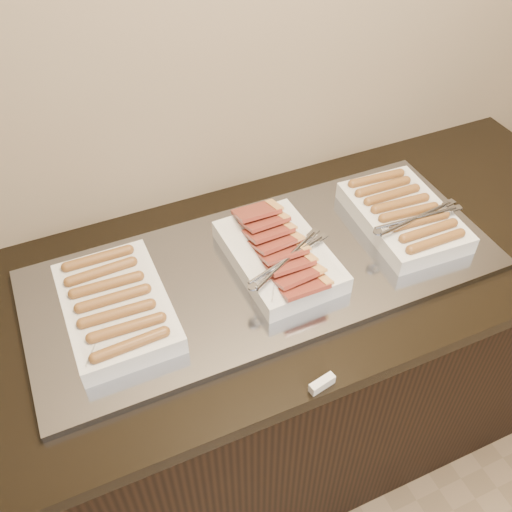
{
  "coord_description": "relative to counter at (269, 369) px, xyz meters",
  "views": [
    {
      "loc": [
        -0.45,
        1.21,
        1.96
      ],
      "look_at": [
        -0.04,
        2.13,
        0.97
      ],
      "focal_mm": 40.0,
      "sensor_mm": 36.0,
      "label": 1
    }
  ],
  "objects": [
    {
      "name": "warming_tray",
      "position": [
        -0.02,
        0.0,
        0.46
      ],
      "size": [
        1.2,
        0.5,
        0.02
      ],
      "primitive_type": "cube",
      "color": "#90939D",
      "rests_on": "counter"
    },
    {
      "name": "dish_right",
      "position": [
        0.4,
        -0.0,
        0.5
      ],
      "size": [
        0.26,
        0.36,
        0.08
      ],
      "rotation": [
        0.0,
        0.0,
        -0.04
      ],
      "color": "silver",
      "rests_on": "warming_tray"
    },
    {
      "name": "dish_center",
      "position": [
        0.02,
        -0.0,
        0.5
      ],
      "size": [
        0.27,
        0.36,
        0.09
      ],
      "rotation": [
        0.0,
        0.0,
        0.04
      ],
      "color": "silver",
      "rests_on": "warming_tray"
    },
    {
      "name": "counter",
      "position": [
        0.0,
        0.0,
        0.0
      ],
      "size": [
        2.06,
        0.76,
        0.9
      ],
      "color": "black",
      "rests_on": "ground"
    },
    {
      "name": "label_holder",
      "position": [
        -0.05,
        -0.36,
        0.46
      ],
      "size": [
        0.06,
        0.03,
        0.02
      ],
      "primitive_type": "cube",
      "rotation": [
        0.0,
        0.0,
        0.19
      ],
      "color": "silver",
      "rests_on": "counter"
    },
    {
      "name": "dish_left",
      "position": [
        -0.4,
        -0.0,
        0.5
      ],
      "size": [
        0.23,
        0.35,
        0.07
      ],
      "rotation": [
        0.0,
        0.0,
        0.0
      ],
      "color": "silver",
      "rests_on": "warming_tray"
    }
  ]
}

